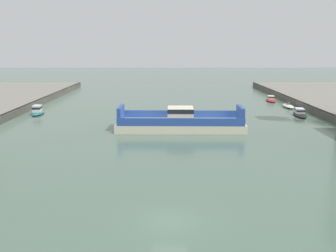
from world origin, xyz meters
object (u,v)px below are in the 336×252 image
object	(u,v)px
chain_ferry	(180,122)
moored_boat_far_left	(300,113)
moored_boat_near_left	(38,111)
moored_boat_near_right	(271,99)
moored_boat_mid_right	(288,106)

from	to	relation	value
chain_ferry	moored_boat_far_left	size ratio (longest dim) A/B	2.79
chain_ferry	moored_boat_near_left	size ratio (longest dim) A/B	3.34
moored_boat_near_left	moored_boat_near_right	bearing A→B (deg)	20.36
moored_boat_mid_right	moored_boat_far_left	distance (m)	8.97
moored_boat_near_left	moored_boat_mid_right	size ratio (longest dim) A/B	1.07
moored_boat_near_right	moored_boat_far_left	size ratio (longest dim) A/B	0.84
chain_ferry	moored_boat_near_left	world-z (taller)	chain_ferry
moored_boat_mid_right	moored_boat_far_left	bearing A→B (deg)	-94.99
chain_ferry	moored_boat_near_left	distance (m)	27.55
moored_boat_near_left	moored_boat_far_left	size ratio (longest dim) A/B	0.83
moored_boat_near_left	moored_boat_mid_right	distance (m)	46.83
chain_ferry	moored_boat_near_right	size ratio (longest dim) A/B	3.32
moored_boat_near_left	chain_ferry	bearing A→B (deg)	-27.26
chain_ferry	moored_boat_far_left	world-z (taller)	chain_ferry
moored_boat_mid_right	moored_boat_near_left	bearing A→B (deg)	-170.68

